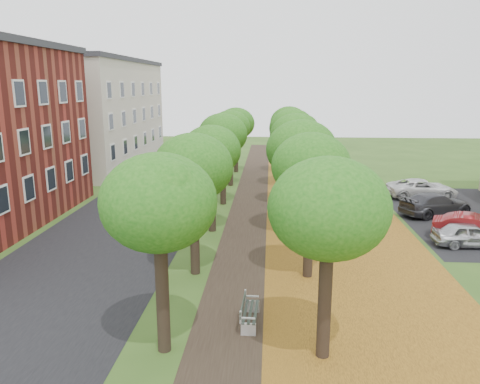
% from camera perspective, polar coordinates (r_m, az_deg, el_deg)
% --- Properties ---
extents(ground, '(120.00, 120.00, 0.00)m').
position_cam_1_polar(ground, '(15.03, -0.48, -18.97)').
color(ground, '#2D4C19').
rests_on(ground, ground).
extents(street_asphalt, '(8.00, 70.00, 0.01)m').
position_cam_1_polar(street_asphalt, '(30.04, -12.76, -2.68)').
color(street_asphalt, black).
rests_on(street_asphalt, ground).
extents(footpath, '(3.20, 70.00, 0.01)m').
position_cam_1_polar(footpath, '(28.85, 1.70, -3.01)').
color(footpath, black).
rests_on(footpath, ground).
extents(leaf_verge, '(7.50, 70.00, 0.01)m').
position_cam_1_polar(leaf_verge, '(29.11, 11.60, -3.12)').
color(leaf_verge, '#A36C1E').
rests_on(leaf_verge, ground).
extents(parking_lot, '(9.00, 16.00, 0.01)m').
position_cam_1_polar(parking_lot, '(32.33, 26.47, -2.64)').
color(parking_lot, black).
rests_on(parking_lot, ground).
extents(tree_row_west, '(3.42, 33.42, 6.01)m').
position_cam_1_polar(tree_row_west, '(28.10, -2.75, 5.95)').
color(tree_row_west, black).
rests_on(tree_row_west, ground).
extents(tree_row_east, '(3.42, 33.42, 6.01)m').
position_cam_1_polar(tree_row_east, '(27.97, 7.12, 5.83)').
color(tree_row_east, black).
rests_on(tree_row_east, ground).
extents(building_cream, '(10.30, 20.30, 10.40)m').
position_cam_1_polar(building_cream, '(49.19, -17.92, 9.18)').
color(building_cream, beige).
rests_on(building_cream, ground).
extents(bench, '(0.60, 1.79, 0.83)m').
position_cam_1_polar(bench, '(16.36, 1.08, -14.37)').
color(bench, '#29332C').
rests_on(bench, ground).
extents(car_silver, '(3.61, 1.50, 1.22)m').
position_cam_1_polar(car_silver, '(26.16, 26.23, -4.69)').
color(car_silver, '#B6B7BB').
rests_on(car_silver, ground).
extents(car_red, '(4.39, 2.86, 1.37)m').
position_cam_1_polar(car_red, '(27.15, 26.74, -3.97)').
color(car_red, maroon).
rests_on(car_red, ground).
extents(car_grey, '(5.13, 3.73, 1.38)m').
position_cam_1_polar(car_grey, '(31.45, 22.73, -1.39)').
color(car_grey, '#37373D').
rests_on(car_grey, ground).
extents(car_white, '(5.02, 2.61, 1.35)m').
position_cam_1_polar(car_white, '(35.88, 21.31, 0.39)').
color(car_white, silver).
rests_on(car_white, ground).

